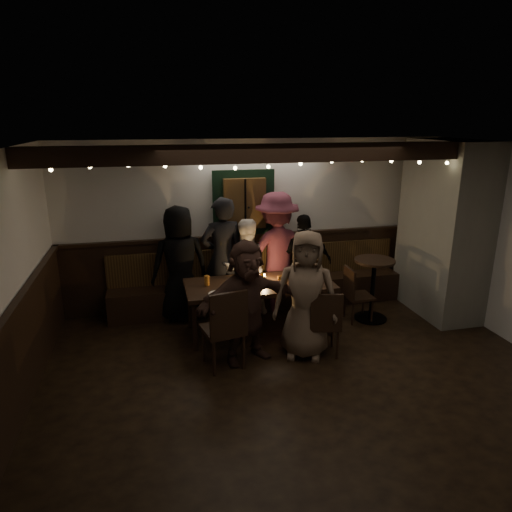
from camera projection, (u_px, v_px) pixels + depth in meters
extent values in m
cube|color=black|center=(305.00, 383.00, 5.20)|extent=(6.00, 5.00, 0.01)
cube|color=black|center=(314.00, 148.00, 4.44)|extent=(6.00, 5.00, 0.01)
cube|color=silver|center=(256.00, 224.00, 7.15)|extent=(6.00, 0.01, 2.60)
cube|color=black|center=(256.00, 270.00, 7.34)|extent=(6.00, 0.05, 1.10)
cube|color=black|center=(14.00, 371.00, 4.39)|extent=(0.05, 5.00, 1.10)
cube|color=gray|center=(444.00, 229.00, 6.80)|extent=(0.70, 1.40, 2.60)
cube|color=black|center=(260.00, 294.00, 7.20)|extent=(4.60, 0.45, 0.45)
cube|color=#352210|center=(257.00, 262.00, 7.24)|extent=(4.60, 0.06, 0.50)
cube|color=black|center=(244.00, 203.00, 6.95)|extent=(0.95, 0.04, 1.00)
cube|color=#352210|center=(245.00, 204.00, 6.89)|extent=(0.64, 0.12, 0.76)
cube|color=black|center=(284.00, 153.00, 5.41)|extent=(6.00, 0.16, 0.22)
sphere|color=#FFE599|center=(51.00, 170.00, 4.86)|extent=(0.04, 0.04, 0.04)
sphere|color=#FFE599|center=(90.00, 167.00, 4.94)|extent=(0.04, 0.04, 0.04)
sphere|color=#FFE599|center=(128.00, 165.00, 5.02)|extent=(0.04, 0.04, 0.04)
sphere|color=#FFE599|center=(165.00, 166.00, 5.12)|extent=(0.04, 0.04, 0.04)
sphere|color=#FFE599|center=(201.00, 167.00, 5.21)|extent=(0.04, 0.04, 0.04)
sphere|color=#FFE599|center=(235.00, 168.00, 5.30)|extent=(0.04, 0.04, 0.04)
sphere|color=#FFE599|center=(268.00, 167.00, 5.39)|extent=(0.04, 0.04, 0.04)
sphere|color=#FFE599|center=(301.00, 164.00, 5.47)|extent=(0.04, 0.04, 0.04)
sphere|color=#FFE599|center=(332.00, 161.00, 5.55)|extent=(0.04, 0.04, 0.04)
sphere|color=#FFE599|center=(362.00, 160.00, 5.64)|extent=(0.04, 0.04, 0.04)
sphere|color=#FFE599|center=(391.00, 161.00, 5.73)|extent=(0.04, 0.04, 0.04)
sphere|color=#FFE599|center=(420.00, 162.00, 5.83)|extent=(0.04, 0.04, 0.04)
sphere|color=#FFE599|center=(447.00, 163.00, 5.92)|extent=(0.04, 0.04, 0.04)
sphere|color=#FFE599|center=(474.00, 162.00, 6.00)|extent=(0.04, 0.04, 0.04)
cube|color=black|center=(259.00, 285.00, 6.26)|extent=(2.02, 0.86, 0.06)
cylinder|color=black|center=(195.00, 327.00, 5.83)|extent=(0.07, 0.07, 0.66)
cylinder|color=black|center=(190.00, 306.00, 6.49)|extent=(0.07, 0.07, 0.66)
cylinder|color=black|center=(332.00, 313.00, 6.23)|extent=(0.07, 0.07, 0.66)
cylinder|color=black|center=(314.00, 294.00, 6.90)|extent=(0.07, 0.07, 0.66)
cylinder|color=#BF7226|center=(207.00, 280.00, 6.15)|extent=(0.07, 0.07, 0.13)
cylinder|color=#BF7226|center=(234.00, 287.00, 5.93)|extent=(0.07, 0.07, 0.13)
cylinder|color=silver|center=(246.00, 275.00, 6.36)|extent=(0.07, 0.07, 0.13)
cylinder|color=#BF7226|center=(280.00, 280.00, 6.15)|extent=(0.07, 0.07, 0.13)
cylinder|color=silver|center=(297.00, 272.00, 6.51)|extent=(0.07, 0.07, 0.13)
cylinder|color=#BF7226|center=(316.00, 277.00, 6.29)|extent=(0.07, 0.07, 0.13)
cylinder|color=white|center=(218.00, 294.00, 5.84)|extent=(0.25, 0.25, 0.01)
cube|color=#B2B2B7|center=(260.00, 283.00, 6.20)|extent=(0.15, 0.10, 0.05)
cylinder|color=#990C0C|center=(258.00, 279.00, 6.17)|extent=(0.03, 0.03, 0.15)
cylinder|color=gold|center=(262.00, 279.00, 6.19)|extent=(0.03, 0.03, 0.15)
cylinder|color=silver|center=(264.00, 279.00, 6.30)|extent=(0.05, 0.05, 0.08)
sphere|color=#FFB24C|center=(264.00, 275.00, 6.28)|extent=(0.03, 0.03, 0.03)
cube|color=black|center=(223.00, 330.00, 5.43)|extent=(0.54, 0.54, 0.04)
cube|color=black|center=(229.00, 314.00, 5.17)|extent=(0.46, 0.13, 0.52)
cylinder|color=black|center=(232.00, 339.00, 5.74)|extent=(0.04, 0.04, 0.45)
cylinder|color=black|center=(244.00, 352.00, 5.42)|extent=(0.04, 0.04, 0.45)
cylinder|color=black|center=(204.00, 345.00, 5.59)|extent=(0.04, 0.04, 0.45)
cylinder|color=black|center=(214.00, 358.00, 5.27)|extent=(0.04, 0.04, 0.45)
cube|color=black|center=(323.00, 324.00, 5.73)|extent=(0.46, 0.46, 0.04)
cube|color=black|center=(327.00, 312.00, 5.49)|extent=(0.39, 0.11, 0.45)
cylinder|color=black|center=(332.00, 333.00, 5.95)|extent=(0.03, 0.03, 0.39)
cylinder|color=black|center=(337.00, 345.00, 5.65)|extent=(0.03, 0.03, 0.39)
cylinder|color=black|center=(308.00, 334.00, 5.94)|extent=(0.03, 0.03, 0.39)
cylinder|color=black|center=(312.00, 345.00, 5.64)|extent=(0.03, 0.03, 0.39)
cube|color=black|center=(359.00, 296.00, 6.70)|extent=(0.38, 0.38, 0.04)
cube|color=black|center=(349.00, 282.00, 6.60)|extent=(0.04, 0.37, 0.42)
cylinder|color=black|center=(372.00, 312.00, 6.65)|extent=(0.03, 0.03, 0.36)
cylinder|color=black|center=(353.00, 314.00, 6.59)|extent=(0.03, 0.03, 0.36)
cylinder|color=black|center=(363.00, 304.00, 6.93)|extent=(0.03, 0.03, 0.36)
cylinder|color=black|center=(345.00, 306.00, 6.87)|extent=(0.03, 0.03, 0.36)
cylinder|color=black|center=(370.00, 318.00, 6.84)|extent=(0.48, 0.48, 0.03)
cylinder|color=black|center=(373.00, 290.00, 6.72)|extent=(0.06, 0.06, 0.91)
cylinder|color=black|center=(375.00, 261.00, 6.58)|extent=(0.58, 0.58, 0.04)
imported|color=black|center=(180.00, 264.00, 6.64)|extent=(0.91, 0.66, 1.71)
imported|color=black|center=(223.00, 257.00, 6.79)|extent=(0.72, 0.52, 1.81)
imported|color=silver|center=(245.00, 267.00, 6.83)|extent=(0.81, 0.69, 1.49)
imported|color=#542333|center=(276.00, 252.00, 6.98)|extent=(1.28, 0.85, 1.85)
imported|color=black|center=(304.00, 263.00, 7.00)|extent=(0.89, 0.37, 1.51)
imported|color=#3F2821|center=(247.00, 302.00, 5.49)|extent=(1.49, 0.85, 1.53)
imported|color=#735E4C|center=(306.00, 295.00, 5.58)|extent=(0.93, 0.77, 1.62)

